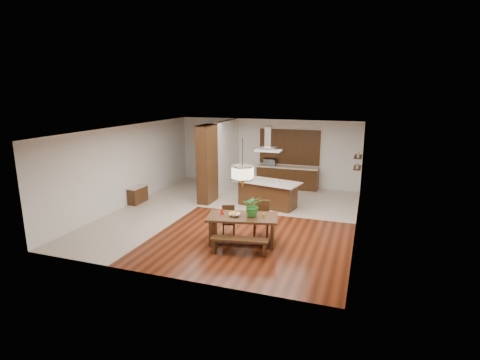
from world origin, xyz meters
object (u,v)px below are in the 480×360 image
at_px(pendant_lantern, 243,163).
at_px(dining_bench, 239,246).
at_px(kitchen_island, 267,193).
at_px(foliage_plant, 253,206).
at_px(microwave, 270,162).
at_px(dining_chair_left, 229,221).
at_px(range_hood, 268,139).
at_px(dining_table, 243,223).
at_px(fruit_bowl, 235,215).
at_px(island_cup, 277,181).
at_px(hallway_console, 138,195).
at_px(dining_chair_right, 261,219).

bearing_deg(pendant_lantern, dining_bench, -77.76).
xyz_separation_m(pendant_lantern, kitchen_island, (-0.22, 3.46, -1.75)).
distance_m(foliage_plant, microwave, 6.30).
bearing_deg(dining_chair_left, kitchen_island, 60.51).
distance_m(range_hood, microwave, 3.20).
bearing_deg(pendant_lantern, kitchen_island, 93.72).
xyz_separation_m(dining_table, microwave, (-0.88, 6.28, 0.51)).
bearing_deg(dining_bench, dining_chair_left, 122.79).
xyz_separation_m(pendant_lantern, fruit_bowl, (-0.21, -0.07, -1.42)).
height_order(range_hood, island_cup, range_hood).
distance_m(foliage_plant, fruit_bowl, 0.56).
height_order(pendant_lantern, fruit_bowl, pendant_lantern).
bearing_deg(kitchen_island, dining_chair_left, -84.07).
height_order(fruit_bowl, kitchen_island, kitchen_island).
relative_size(dining_table, fruit_bowl, 6.89).
bearing_deg(microwave, fruit_bowl, -87.27).
bearing_deg(island_cup, dining_bench, -89.90).
height_order(dining_bench, pendant_lantern, pendant_lantern).
distance_m(dining_chair_left, foliage_plant, 1.14).
relative_size(hallway_console, microwave, 1.71).
relative_size(hallway_console, dining_bench, 0.59).
distance_m(dining_bench, dining_chair_right, 1.38).
xyz_separation_m(hallway_console, dining_chair_left, (4.33, -1.85, 0.11)).
distance_m(dining_chair_left, pendant_lantern, 1.97).
height_order(dining_bench, kitchen_island, kitchen_island).
distance_m(dining_bench, dining_chair_left, 1.36).
relative_size(dining_chair_right, foliage_plant, 1.73).
xyz_separation_m(island_cup, microwave, (-1.02, 2.90, 0.08)).
xyz_separation_m(fruit_bowl, range_hood, (-0.02, 3.53, 1.64)).
bearing_deg(dining_bench, kitchen_island, 95.12).
bearing_deg(fruit_bowl, dining_bench, -59.64).
bearing_deg(kitchen_island, microwave, 115.90).
bearing_deg(dining_chair_left, dining_chair_right, -10.39).
bearing_deg(foliage_plant, dining_chair_right, 82.66).
bearing_deg(island_cup, dining_chair_right, -85.75).
relative_size(pendant_lantern, foliage_plant, 2.21).
height_order(dining_chair_right, foliage_plant, foliage_plant).
xyz_separation_m(dining_bench, foliage_plant, (0.12, 0.75, 0.88)).
xyz_separation_m(foliage_plant, island_cup, (-0.13, 3.30, -0.07)).
height_order(dining_table, fruit_bowl, fruit_bowl).
relative_size(hallway_console, kitchen_island, 0.35).
distance_m(hallway_console, foliage_plant, 5.69).
distance_m(dining_chair_left, microwave, 5.86).
height_order(pendant_lantern, range_hood, same).
relative_size(hallway_console, dining_chair_right, 0.86).
distance_m(dining_chair_right, fruit_bowl, 0.97).
bearing_deg(kitchen_island, dining_table, -73.50).
bearing_deg(dining_table, kitchen_island, 93.72).
height_order(dining_table, dining_chair_right, dining_chair_right).
height_order(foliage_plant, fruit_bowl, foliage_plant).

